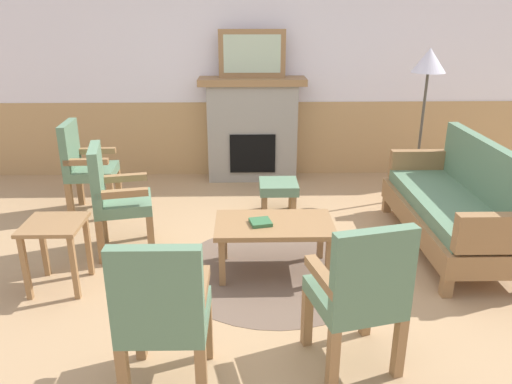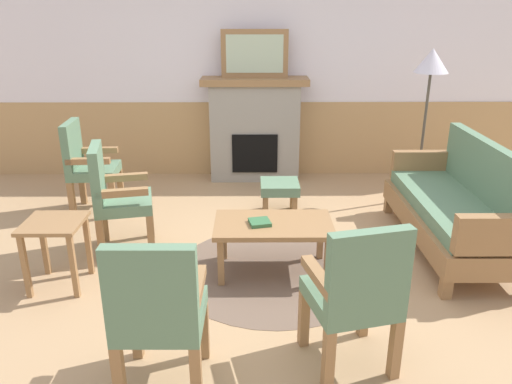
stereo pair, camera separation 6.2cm
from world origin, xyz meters
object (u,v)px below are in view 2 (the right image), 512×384
Objects in this scene: book_on_table at (260,222)px; armchair_near_fireplace at (87,163)px; side_table at (55,235)px; armchair_by_window_left at (115,194)px; armchair_front_left at (158,309)px; floor_lamp_by_couch at (431,71)px; framed_picture at (255,54)px; coffee_table at (273,229)px; footstool at (280,189)px; armchair_front_center at (356,291)px; fireplace at (255,129)px; couch at (455,207)px.

armchair_near_fireplace reaches higher than book_on_table.
book_on_table is 1.59m from side_table.
armchair_by_window_left is at bearing -59.97° from armchair_near_fireplace.
armchair_by_window_left is 1.90m from armchair_front_left.
book_on_table is 0.10× the size of floor_lamp_by_couch.
armchair_front_left reaches higher than book_on_table.
framed_picture reaches higher than coffee_table.
book_on_table is at bearing -100.45° from footstool.
footstool is at bearing -165.05° from floor_lamp_by_couch.
floor_lamp_by_couch reaches higher than armchair_front_center.
footstool is at bearing -3.29° from armchair_near_fireplace.
armchair_front_center reaches higher than coffee_table.
framed_picture is 1.45× the size of side_table.
footstool is at bearing -77.90° from fireplace.
armchair_near_fireplace reaches higher than coffee_table.
book_on_table is 1.46m from armchair_front_left.
couch is at bearing 10.64° from side_table.
armchair_near_fireplace is at bearing 132.82° from armchair_front_center.
armchair_front_left is (-0.55, -3.78, -1.02)m from framed_picture.
couch is 1.84× the size of armchair_near_fireplace.
armchair_front_left is at bearing -116.71° from coffee_table.
armchair_near_fireplace and armchair_front_left have the same top height.
couch is 3.27× the size of side_table.
coffee_table is (-1.65, -0.42, -0.01)m from couch.
floor_lamp_by_couch reaches higher than footstool.
couch is at bearing -48.19° from fireplace.
fireplace is 2.43m from coffee_table.
floor_lamp_by_couch is at bearing 86.77° from couch.
fireplace is at bearing 31.19° from armchair_near_fireplace.
footstool is 1.72m from armchair_by_window_left.
floor_lamp_by_couch is (1.83, 1.67, 1.00)m from book_on_table.
fireplace reaches higher than couch.
couch is 3.68m from armchair_near_fireplace.
floor_lamp_by_couch is (1.72, 1.65, 1.06)m from coffee_table.
armchair_by_window_left is 2.42m from armchair_front_center.
couch is 1.84× the size of armchair_front_center.
floor_lamp_by_couch is (3.63, 0.31, 0.91)m from armchair_near_fireplace.
book_on_table is (0.03, -2.44, -0.20)m from fireplace.
framed_picture is 3.25m from side_table.
armchair_front_center is at bearing -70.25° from coffee_table.
fireplace reaches higher than armchair_near_fireplace.
floor_lamp_by_couch reaches higher than couch.
book_on_table is at bearing -89.39° from framed_picture.
side_table is (-2.12, 0.99, -0.10)m from armchair_front_center.
framed_picture is 2.57m from armchair_by_window_left.
framed_picture is (0.00, 0.00, 0.91)m from fireplace.
footstool is at bearing 84.50° from coffee_table.
side_table reaches higher than coffee_table.
fireplace is 1.33× the size of armchair_near_fireplace.
armchair_front_center is 2.34m from side_table.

